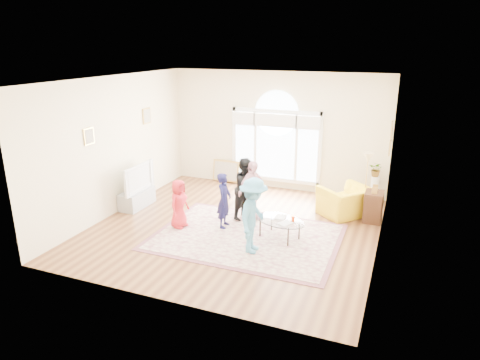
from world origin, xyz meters
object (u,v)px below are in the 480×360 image
at_px(area_rug, 247,237).
at_px(coffee_table, 280,221).
at_px(television, 136,177).
at_px(armchair, 345,202).
at_px(tv_console, 137,198).

distance_m(area_rug, coffee_table, 0.79).
xyz_separation_m(television, coffee_table, (3.81, -0.46, -0.36)).
height_order(television, coffee_table, television).
bearing_deg(television, armchair, 14.97).
xyz_separation_m(tv_console, television, (0.01, 0.00, 0.55)).
bearing_deg(armchair, tv_console, -34.23).
height_order(area_rug, tv_console, tv_console).
height_order(tv_console, coffee_table, coffee_table).
bearing_deg(coffee_table, area_rug, -144.39).
distance_m(tv_console, coffee_table, 3.85).
bearing_deg(coffee_table, television, -167.94).
height_order(television, armchair, television).
distance_m(area_rug, television, 3.31).
bearing_deg(television, tv_console, 180.00).
distance_m(area_rug, tv_console, 3.24).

